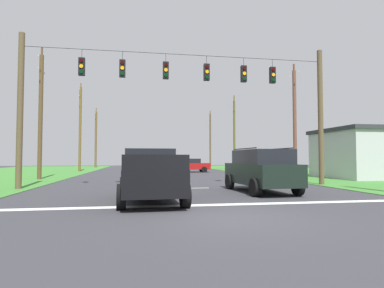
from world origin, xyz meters
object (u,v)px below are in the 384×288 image
distant_car_oncoming (190,165)px  utility_pole_mid_right (295,122)px  utility_pole_distant_left (96,139)px  utility_pole_far_right (234,134)px  utility_pole_near_left (210,139)px  pickup_truck (150,175)px  overhead_signal_span (183,103)px  utility_pole_distant_right (80,127)px  roadside_store (381,153)px  distant_car_crossing_white (273,166)px  suv_black (261,169)px  utility_pole_far_left (41,114)px

distant_car_oncoming → utility_pole_mid_right: size_ratio=0.47×
distant_car_oncoming → utility_pole_distant_left: size_ratio=0.44×
utility_pole_far_right → utility_pole_near_left: (0.36, 15.88, 0.19)m
utility_pole_mid_right → utility_pole_far_right: size_ratio=0.95×
utility_pole_distant_left → pickup_truck: bearing=-79.8°
utility_pole_mid_right → overhead_signal_span: bearing=-147.4°
overhead_signal_span → utility_pole_near_left: size_ratio=1.70×
utility_pole_distant_right → pickup_truck: bearing=-74.7°
distant_car_oncoming → utility_pole_distant_right: bearing=163.0°
overhead_signal_span → roadside_store: overhead_signal_span is taller
utility_pole_far_right → roadside_store: utility_pole_far_right is taller
utility_pole_mid_right → utility_pole_distant_right: utility_pole_distant_right is taller
overhead_signal_span → distant_car_oncoming: 18.42m
utility_pole_far_right → roadside_store: (6.97, -17.05, -2.75)m
distant_car_crossing_white → utility_pole_distant_right: utility_pole_distant_right is taller
overhead_signal_span → utility_pole_distant_left: bearing=104.5°
distant_car_oncoming → roadside_store: bearing=-43.2°
distant_car_oncoming → utility_pole_mid_right: 13.67m
pickup_truck → utility_pole_distant_left: size_ratio=0.55×
suv_black → distant_car_oncoming: bearing=90.0°
suv_black → utility_pole_distant_left: size_ratio=0.49×
utility_pole_far_left → utility_pole_distant_right: size_ratio=0.95×
utility_pole_near_left → suv_black: bearing=-99.4°
utility_pole_distant_right → roadside_store: (26.07, -16.50, -3.31)m
pickup_truck → utility_pole_mid_right: utility_pole_mid_right is taller
utility_pole_distant_right → utility_pole_near_left: bearing=40.2°
suv_black → utility_pole_distant_right: size_ratio=0.46×
utility_pole_distant_right → distant_car_crossing_white: bearing=-28.0°
pickup_truck → utility_pole_distant_left: bearing=100.2°
utility_pole_distant_right → suv_black: bearing=-63.1°
pickup_truck → distant_car_oncoming: 23.71m
suv_black → utility_pole_near_left: utility_pole_near_left is taller
distant_car_oncoming → suv_black: bearing=-90.0°
distant_car_crossing_white → pickup_truck: bearing=-126.3°
utility_pole_far_right → utility_pole_far_left: (-19.43, -14.51, 0.20)m
utility_pole_far_right → utility_pole_distant_left: size_ratio=0.98×
overhead_signal_span → roadside_store: (16.72, 5.07, -2.69)m
utility_pole_far_right → overhead_signal_span: bearing=-113.8°
utility_pole_far_left → suv_black: bearing=-40.0°
pickup_truck → utility_pole_far_left: bearing=120.7°
utility_pole_far_left → utility_pole_distant_right: 13.97m
suv_black → distant_car_oncoming: size_ratio=1.12×
utility_pole_far_left → utility_pole_distant_right: bearing=88.6°
overhead_signal_span → roadside_store: bearing=16.9°
overhead_signal_span → pickup_truck: size_ratio=3.13×
utility_pole_distant_right → roadside_store: bearing=-32.3°
distant_car_oncoming → utility_pole_distant_left: 23.55m
utility_pole_distant_right → utility_pole_distant_left: 15.46m
pickup_truck → distant_car_oncoming: bearing=77.3°
utility_pole_far_right → utility_pole_near_left: size_ratio=0.97×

